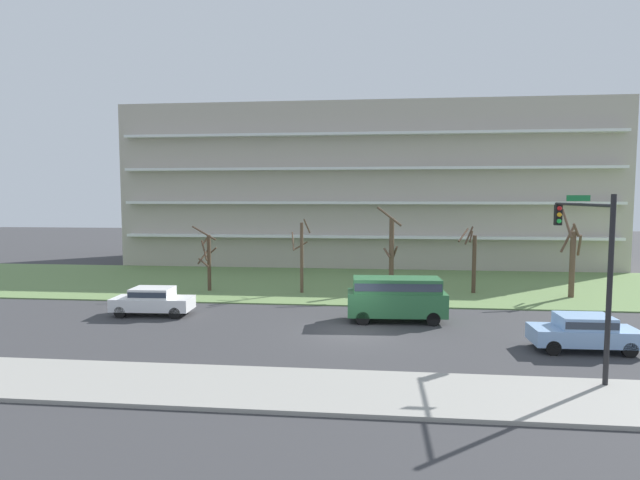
% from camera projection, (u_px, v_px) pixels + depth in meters
% --- Properties ---
extents(ground, '(160.00, 160.00, 0.00)m').
position_uv_depth(ground, '(353.00, 332.00, 25.62)').
color(ground, '#38383A').
extents(sidewalk_curb_near, '(80.00, 4.00, 0.15)m').
position_uv_depth(sidewalk_curb_near, '(342.00, 391.00, 17.68)').
color(sidewalk_curb_near, '#99968E').
rests_on(sidewalk_curb_near, ground).
extents(grass_lawn_strip, '(80.00, 16.00, 0.08)m').
position_uv_depth(grass_lawn_strip, '(361.00, 284.00, 39.48)').
color(grass_lawn_strip, '#66844C').
rests_on(grass_lawn_strip, ground).
extents(apartment_building, '(46.11, 13.45, 15.29)m').
position_uv_depth(apartment_building, '(366.00, 187.00, 52.96)').
color(apartment_building, '#B2A899').
rests_on(apartment_building, ground).
extents(tree_far_left, '(1.72, 1.70, 4.69)m').
position_uv_depth(tree_far_left, '(208.00, 259.00, 36.35)').
color(tree_far_left, '#4C3828').
rests_on(tree_far_left, ground).
extents(tree_left, '(1.37, 1.48, 5.19)m').
position_uv_depth(tree_left, '(301.00, 255.00, 35.59)').
color(tree_left, brown).
rests_on(tree_left, ground).
extents(tree_center, '(1.74, 1.56, 6.00)m').
position_uv_depth(tree_center, '(391.00, 252.00, 36.24)').
color(tree_center, brown).
rests_on(tree_center, ground).
extents(tree_right, '(1.31, 1.49, 4.63)m').
position_uv_depth(tree_right, '(473.00, 260.00, 35.55)').
color(tree_right, '#4C3828').
rests_on(tree_right, ground).
extents(tree_far_right, '(1.29, 1.46, 5.86)m').
position_uv_depth(tree_far_right, '(572.00, 258.00, 33.95)').
color(tree_far_right, brown).
rests_on(tree_far_right, ground).
extents(sedan_blue_near_left, '(4.43, 1.87, 1.57)m').
position_uv_depth(sedan_blue_near_left, '(584.00, 331.00, 22.48)').
color(sedan_blue_near_left, '#8CB2E0').
rests_on(sedan_blue_near_left, ground).
extents(van_green_center_left, '(5.30, 2.28, 2.36)m').
position_uv_depth(van_green_center_left, '(396.00, 296.00, 27.74)').
color(van_green_center_left, '#2D6B3D').
rests_on(van_green_center_left, ground).
extents(sedan_white_center_right, '(4.47, 1.99, 1.57)m').
position_uv_depth(sedan_white_center_right, '(153.00, 300.00, 29.24)').
color(sedan_white_center_right, white).
rests_on(sedan_white_center_right, ground).
extents(traffic_signal_mast, '(0.90, 5.73, 6.77)m').
position_uv_depth(traffic_signal_mast, '(589.00, 251.00, 19.58)').
color(traffic_signal_mast, black).
rests_on(traffic_signal_mast, ground).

